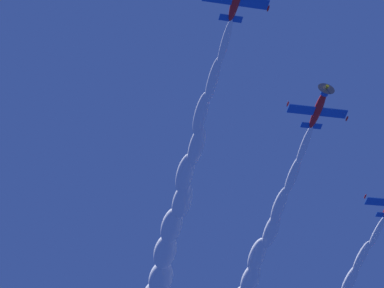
{
  "coord_description": "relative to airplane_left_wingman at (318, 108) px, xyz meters",
  "views": [
    {
      "loc": [
        -19.14,
        -39.92,
        1.5
      ],
      "look_at": [
        -0.39,
        19.63,
        79.25
      ],
      "focal_mm": 72.98,
      "sensor_mm": 36.0,
      "label": 1
    }
  ],
  "objects": [
    {
      "name": "airplane_left_wingman",
      "position": [
        0.0,
        0.0,
        0.0
      ],
      "size": [
        7.77,
        6.9,
        2.37
      ],
      "color": "red"
    },
    {
      "name": "smoke_trail_lead",
      "position": [
        -10.42,
        29.26,
        1.78
      ],
      "size": [
        7.71,
        53.78,
        4.02
      ],
      "color": "white"
    }
  ]
}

